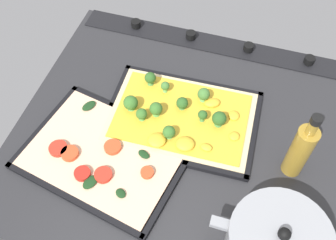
# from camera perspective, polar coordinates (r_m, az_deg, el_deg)

# --- Properties ---
(ground_plane) EXTENTS (0.83, 0.71, 0.03)m
(ground_plane) POSITION_cam_1_polar(r_m,az_deg,el_deg) (0.96, 3.05, -2.72)
(ground_plane) COLOR #28282B
(stove_control_panel) EXTENTS (0.80, 0.07, 0.03)m
(stove_control_panel) POSITION_cam_1_polar(r_m,az_deg,el_deg) (1.14, 7.38, 10.86)
(stove_control_panel) COLOR black
(stove_control_panel) RESTS_ON ground_plane
(baking_tray_front) EXTENTS (0.38, 0.27, 0.01)m
(baking_tray_front) POSITION_cam_1_polar(r_m,az_deg,el_deg) (0.97, 1.94, 0.19)
(baking_tray_front) COLOR black
(baking_tray_front) RESTS_ON ground_plane
(broccoli_pizza) EXTENTS (0.35, 0.24, 0.06)m
(broccoli_pizza) POSITION_cam_1_polar(r_m,az_deg,el_deg) (0.95, 1.72, 0.66)
(broccoli_pizza) COLOR beige
(broccoli_pizza) RESTS_ON baking_tray_front
(baking_tray_back) EXTENTS (0.40, 0.33, 0.01)m
(baking_tray_back) POSITION_cam_1_polar(r_m,az_deg,el_deg) (0.92, -9.20, -5.02)
(baking_tray_back) COLOR black
(baking_tray_back) RESTS_ON ground_plane
(veggie_pizza_back) EXTENTS (0.37, 0.30, 0.02)m
(veggie_pizza_back) POSITION_cam_1_polar(r_m,az_deg,el_deg) (0.92, -9.45, -4.93)
(veggie_pizza_back) COLOR beige
(veggie_pizza_back) RESTS_ON baking_tray_back
(oil_bottle) EXTENTS (0.05, 0.05, 0.20)m
(oil_bottle) POSITION_cam_1_polar(r_m,az_deg,el_deg) (0.87, 18.63, -4.14)
(oil_bottle) COLOR olive
(oil_bottle) RESTS_ON ground_plane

